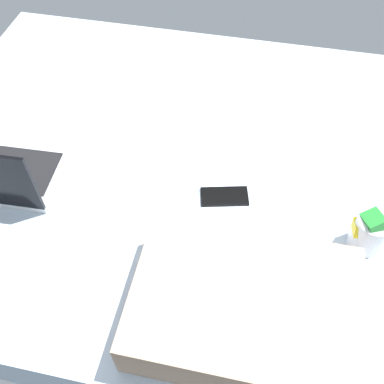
{
  "coord_description": "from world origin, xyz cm",
  "views": [
    {
      "loc": [
        -19.82,
        91.7,
        123.4
      ],
      "look_at": [
        -4.12,
        16.46,
        24.0
      ],
      "focal_mm": 41.71,
      "sensor_mm": 36.0,
      "label": 1
    }
  ],
  "objects": [
    {
      "name": "cell_phone",
      "position": [
        -12.98,
        11.85,
        18.4
      ],
      "size": [
        15.21,
        9.92,
        0.8
      ],
      "primitive_type": "cube",
      "rotation": [
        0.0,
        0.0,
        4.95
      ],
      "color": "black",
      "rests_on": "bed_mattress"
    },
    {
      "name": "pillow",
      "position": [
        -23.2,
        48.0,
        24.5
      ],
      "size": [
        52.0,
        36.0,
        13.0
      ],
      "primitive_type": "cube",
      "color": "tan",
      "rests_on": "bed_mattress"
    },
    {
      "name": "snack_cup",
      "position": [
        -52.59,
        19.95,
        24.06
      ],
      "size": [
        9.16,
        9.0,
        14.17
      ],
      "color": "silver",
      "rests_on": "bed_mattress"
    },
    {
      "name": "bed_mattress",
      "position": [
        0.0,
        0.0,
        9.0
      ],
      "size": [
        180.0,
        140.0,
        18.0
      ],
      "primitive_type": "cube",
      "color": "silver",
      "rests_on": "ground"
    }
  ]
}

